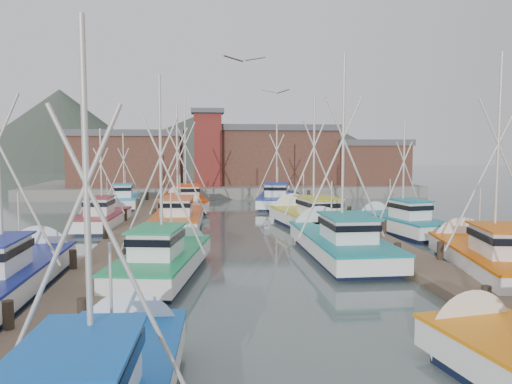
{
  "coord_description": "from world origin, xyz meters",
  "views": [
    {
      "loc": [
        -2.61,
        -23.09,
        5.39
      ],
      "look_at": [
        0.8,
        8.64,
        2.6
      ],
      "focal_mm": 35.0,
      "sensor_mm": 36.0,
      "label": 1
    }
  ],
  "objects": [
    {
      "name": "dock_left",
      "position": [
        -7.0,
        4.04,
        0.21
      ],
      "size": [
        2.3,
        46.0,
        1.5
      ],
      "color": "brown",
      "rests_on": "ground"
    },
    {
      "name": "boat_10",
      "position": [
        -9.23,
        11.27,
        0.68
      ],
      "size": [
        3.01,
        7.93,
        7.28
      ],
      "rotation": [
        0.0,
        0.0,
        -0.06
      ],
      "color": "black",
      "rests_on": "ground"
    },
    {
      "name": "boat_5",
      "position": [
        4.14,
        1.27,
        0.69
      ],
      "size": [
        4.39,
        10.43,
        10.89
      ],
      "rotation": [
        0.0,
        0.0,
        0.01
      ],
      "color": "black",
      "rests_on": "ground"
    },
    {
      "name": "distant_hills",
      "position": [
        -12.76,
        122.59,
        0.0
      ],
      "size": [
        175.0,
        140.0,
        42.0
      ],
      "color": "#3C473B",
      "rests_on": "ground"
    },
    {
      "name": "shed_left",
      "position": [
        -11.0,
        35.0,
        4.34
      ],
      "size": [
        12.72,
        8.48,
        6.2
      ],
      "color": "brown",
      "rests_on": "quay"
    },
    {
      "name": "boat_14",
      "position": [
        -9.68,
        23.19,
        0.68
      ],
      "size": [
        3.01,
        7.95,
        7.3
      ],
      "rotation": [
        0.0,
        0.0,
        0.07
      ],
      "color": "black",
      "rests_on": "ground"
    },
    {
      "name": "quay",
      "position": [
        0.0,
        37.0,
        0.6
      ],
      "size": [
        44.0,
        16.0,
        1.2
      ],
      "primitive_type": "cube",
      "color": "gray",
      "rests_on": "ground"
    },
    {
      "name": "boat_11",
      "position": [
        9.74,
        7.38,
        0.68
      ],
      "size": [
        3.89,
        8.47,
        7.85
      ],
      "rotation": [
        0.0,
        0.0,
        0.18
      ],
      "color": "black",
      "rests_on": "ground"
    },
    {
      "name": "shed_right",
      "position": [
        17.0,
        34.0,
        3.84
      ],
      "size": [
        8.48,
        6.36,
        5.2
      ],
      "color": "brown",
      "rests_on": "quay"
    },
    {
      "name": "boat_7",
      "position": [
        9.7,
        -2.87,
        0.69
      ],
      "size": [
        4.62,
        9.84,
        10.18
      ],
      "rotation": [
        0.0,
        0.0,
        -0.19
      ],
      "color": "black",
      "rests_on": "ground"
    },
    {
      "name": "boat_13",
      "position": [
        4.31,
        22.84,
        0.68
      ],
      "size": [
        4.96,
        10.29,
        9.22
      ],
      "rotation": [
        0.0,
        0.0,
        -0.2
      ],
      "color": "black",
      "rests_on": "ground"
    },
    {
      "name": "lookout_tower",
      "position": [
        -2.0,
        33.0,
        5.55
      ],
      "size": [
        3.6,
        3.6,
        8.5
      ],
      "color": "maroon",
      "rests_on": "quay"
    },
    {
      "name": "boat_12",
      "position": [
        -4.2,
        22.16,
        0.69
      ],
      "size": [
        4.26,
        10.35,
        10.62
      ],
      "rotation": [
        0.0,
        0.0,
        0.11
      ],
      "color": "black",
      "rests_on": "ground"
    },
    {
      "name": "boat_6",
      "position": [
        -9.94,
        -3.46,
        0.69
      ],
      "size": [
        4.14,
        9.59,
        10.09
      ],
      "rotation": [
        0.0,
        0.0,
        0.0
      ],
      "color": "black",
      "rests_on": "ground"
    },
    {
      "name": "boat_9",
      "position": [
        4.55,
        9.84,
        0.68
      ],
      "size": [
        4.65,
        10.58,
        9.94
      ],
      "rotation": [
        0.0,
        0.0,
        0.15
      ],
      "color": "black",
      "rests_on": "ground"
    },
    {
      "name": "boat_8",
      "position": [
        -4.23,
        10.92,
        0.68
      ],
      "size": [
        3.8,
        9.86,
        9.33
      ],
      "rotation": [
        0.0,
        0.0,
        -0.04
      ],
      "color": "black",
      "rests_on": "ground"
    },
    {
      "name": "ground",
      "position": [
        0.0,
        0.0,
        0.0
      ],
      "size": [
        260.0,
        260.0,
        0.0
      ],
      "primitive_type": "plane",
      "color": "#485756",
      "rests_on": "ground"
    },
    {
      "name": "gull_far",
      "position": [
        1.27,
        3.38,
        8.38
      ],
      "size": [
        1.48,
        0.65,
        0.24
      ],
      "rotation": [
        0.0,
        0.0,
        -0.62
      ],
      "color": "slate",
      "rests_on": "ground"
    },
    {
      "name": "gull_near",
      "position": [
        -1.06,
        -4.7,
        8.62
      ],
      "size": [
        1.55,
        0.66,
        0.24
      ],
      "rotation": [
        0.0,
        0.0,
        0.29
      ],
      "color": "slate",
      "rests_on": "ground"
    },
    {
      "name": "dock_right",
      "position": [
        7.0,
        4.04,
        0.21
      ],
      "size": [
        2.3,
        46.0,
        1.5
      ],
      "color": "brown",
      "rests_on": "ground"
    },
    {
      "name": "boat_4",
      "position": [
        -4.19,
        -1.79,
        0.68
      ],
      "size": [
        4.12,
        9.06,
        9.08
      ],
      "rotation": [
        0.0,
        0.0,
        -0.17
      ],
      "color": "black",
      "rests_on": "ground"
    },
    {
      "name": "shed_center",
      "position": [
        6.0,
        37.0,
        4.69
      ],
      "size": [
        14.84,
        9.54,
        6.9
      ],
      "color": "brown",
      "rests_on": "quay"
    }
  ]
}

